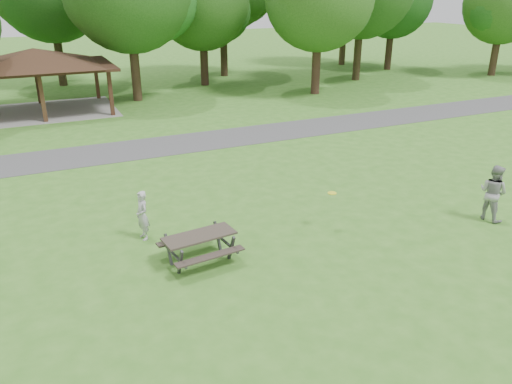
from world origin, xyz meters
name	(u,v)px	position (x,y,z in m)	size (l,w,h in m)	color
ground	(289,308)	(0.00, 0.00, 0.00)	(160.00, 160.00, 0.00)	#377020
asphalt_path	(147,148)	(0.00, 14.00, 0.01)	(120.00, 3.20, 0.02)	#424144
pavilion	(35,60)	(-4.00, 24.00, 3.06)	(8.60, 7.01, 3.76)	#391F14
tree_row_f	(203,5)	(8.09, 28.53, 5.84)	(7.35, 7.00, 9.55)	black
tree_row_i	(394,1)	(26.08, 29.03, 5.91)	(7.14, 6.80, 9.52)	black
tree_row_j	(503,7)	(32.08, 22.53, 5.56)	(6.72, 6.40, 8.96)	#322116
picnic_table_middle	(200,241)	(-1.18, 2.94, 0.62)	(2.11, 1.77, 0.85)	#302922
frisbee_in_flight	(332,193)	(3.20, 3.21, 1.18)	(0.30, 0.30, 0.02)	yellow
frisbee_thrower	(142,215)	(-2.26, 4.96, 0.76)	(0.55, 0.36, 1.51)	#AAAAAD
frisbee_catcher	(493,193)	(8.24, 1.60, 0.92)	(0.90, 0.70, 1.85)	#969698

